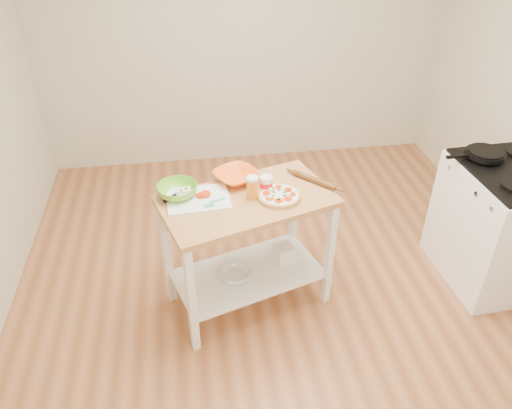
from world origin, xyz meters
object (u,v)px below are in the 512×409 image
object	(u,v)px
knife	(175,195)
beer_pint	(252,188)
shelf_glass_bowl	(236,274)
gas_stove	(500,224)
rolling_pin	(314,180)
shelf_bin	(284,253)
prep_island	(248,230)
cutting_board	(198,198)
skillet	(484,154)
green_bowl	(177,191)
yogurt_tub	(266,184)
spatula	(214,203)
orange_bowl	(236,176)
pizza	(279,195)

from	to	relation	value
knife	beer_pint	size ratio (longest dim) A/B	1.33
beer_pint	shelf_glass_bowl	world-z (taller)	beer_pint
gas_stove	rolling_pin	xyz separation A→B (m)	(-1.42, 0.11, 0.45)
gas_stove	knife	world-z (taller)	gas_stove
rolling_pin	shelf_bin	distance (m)	0.63
prep_island	cutting_board	distance (m)	0.41
skillet	cutting_board	world-z (taller)	skillet
green_bowl	shelf_glass_bowl	size ratio (longest dim) A/B	1.10
yogurt_tub	rolling_pin	distance (m)	0.34
gas_stove	cutting_board	size ratio (longest dim) A/B	2.67
spatula	rolling_pin	distance (m)	0.71
gas_stove	shelf_glass_bowl	distance (m)	2.00
beer_pint	rolling_pin	bearing A→B (deg)	15.62
prep_island	skillet	size ratio (longest dim) A/B	2.84
prep_island	spatula	distance (m)	0.35
skillet	rolling_pin	bearing A→B (deg)	-178.47
prep_island	gas_stove	size ratio (longest dim) A/B	1.11
orange_bowl	rolling_pin	size ratio (longest dim) A/B	0.83
gas_stove	cutting_board	world-z (taller)	gas_stove
yogurt_tub	spatula	bearing A→B (deg)	-162.06
shelf_glass_bowl	rolling_pin	bearing A→B (deg)	16.63
spatula	shelf_glass_bowl	world-z (taller)	spatula
gas_stove	skillet	size ratio (longest dim) A/B	2.55
gas_stove	green_bowl	size ratio (longest dim) A/B	4.25
beer_pint	rolling_pin	world-z (taller)	beer_pint
pizza	beer_pint	world-z (taller)	beer_pint
shelf_glass_bowl	spatula	bearing A→B (deg)	177.22
yogurt_tub	beer_pint	bearing A→B (deg)	-143.72
gas_stove	knife	distance (m)	2.40
gas_stove	yogurt_tub	size ratio (longest dim) A/B	5.99
rolling_pin	prep_island	bearing A→B (deg)	-164.91
gas_stove	skillet	distance (m)	0.56
cutting_board	beer_pint	xyz separation A→B (m)	(0.35, -0.04, 0.07)
cutting_board	shelf_glass_bowl	bearing A→B (deg)	-23.53
prep_island	rolling_pin	distance (m)	0.56
knife	cutting_board	bearing A→B (deg)	-58.52
prep_island	spatula	xyz separation A→B (m)	(-0.22, -0.04, 0.27)
pizza	orange_bowl	xyz separation A→B (m)	(-0.25, 0.25, 0.02)
pizza	cutting_board	xyz separation A→B (m)	(-0.52, 0.06, -0.01)
skillet	shelf_glass_bowl	xyz separation A→B (m)	(-1.83, -0.25, -0.68)
knife	yogurt_tub	size ratio (longest dim) A/B	1.12
prep_island	shelf_bin	bearing A→B (deg)	19.69
orange_bowl	yogurt_tub	distance (m)	0.24
rolling_pin	green_bowl	bearing A→B (deg)	-178.14
cutting_board	rolling_pin	distance (m)	0.80
orange_bowl	green_bowl	bearing A→B (deg)	-161.54
pizza	yogurt_tub	distance (m)	0.12
beer_pint	gas_stove	bearing A→B (deg)	0.26
gas_stove	spatula	xyz separation A→B (m)	(-2.12, -0.05, 0.44)
orange_bowl	shelf_glass_bowl	world-z (taller)	orange_bowl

